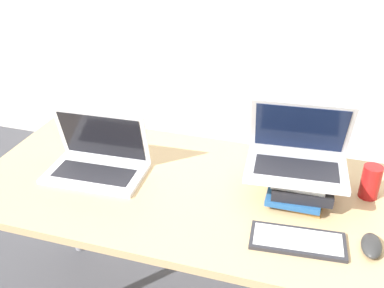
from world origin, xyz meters
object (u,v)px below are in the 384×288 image
at_px(laptop_on_books, 297,154).
at_px(soda_can, 371,182).
at_px(book_stack, 300,182).
at_px(wireless_keyboard, 298,241).
at_px(laptop_left, 98,161).
at_px(mini_fridge, 377,139).
at_px(mouse, 371,246).

relative_size(laptop_on_books, soda_can, 2.89).
distance_m(book_stack, soda_can, 0.24).
bearing_deg(book_stack, wireless_keyboard, -84.98).
distance_m(laptop_on_books, soda_can, 0.28).
bearing_deg(laptop_left, mini_fridge, 45.24).
xyz_separation_m(wireless_keyboard, mini_fridge, (0.34, 1.30, -0.27)).
bearing_deg(book_stack, laptop_on_books, 168.36).
distance_m(laptop_on_books, mouse, 0.37).
height_order(laptop_on_books, wireless_keyboard, laptop_on_books).
height_order(laptop_left, wireless_keyboard, laptop_left).
bearing_deg(wireless_keyboard, mini_fridge, 75.31).
xyz_separation_m(soda_can, mini_fridge, (0.13, 0.99, -0.33)).
height_order(book_stack, mouse, book_stack).
xyz_separation_m(mouse, soda_can, (-0.00, 0.28, 0.04)).
distance_m(wireless_keyboard, mini_fridge, 1.37).
height_order(laptop_left, soda_can, laptop_left).
xyz_separation_m(laptop_left, laptop_on_books, (0.72, 0.07, 0.11)).
height_order(mouse, soda_can, soda_can).
relative_size(laptop_left, mouse, 3.31).
bearing_deg(soda_can, mouse, -89.83).
relative_size(laptop_left, mini_fridge, 0.37).
relative_size(laptop_on_books, mouse, 3.13).
height_order(laptop_on_books, soda_can, laptop_on_books).
height_order(laptop_left, mouse, laptop_left).
bearing_deg(soda_can, laptop_on_books, -166.01).
xyz_separation_m(book_stack, laptop_on_books, (-0.02, 0.00, 0.11)).
bearing_deg(mouse, wireless_keyboard, -171.66).
bearing_deg(wireless_keyboard, soda_can, 56.08).
relative_size(book_stack, laptop_on_books, 0.69).
distance_m(laptop_on_books, wireless_keyboard, 0.30).
relative_size(laptop_on_books, wireless_keyboard, 1.19).
height_order(laptop_on_books, mini_fridge, laptop_on_books).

